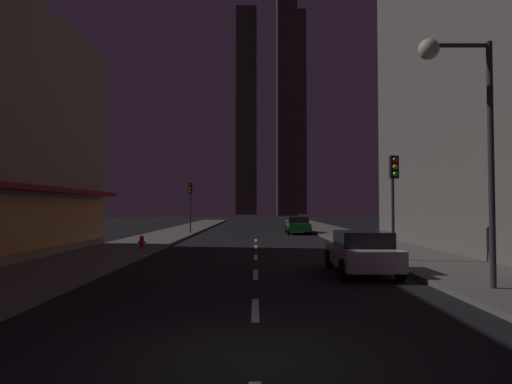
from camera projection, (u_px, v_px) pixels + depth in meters
ground_plane at (256, 234)px, 38.64m from camera, size 78.00×136.00×0.10m
sidewalk_right at (337, 233)px, 38.64m from camera, size 4.00×76.00×0.15m
sidewalk_left at (175, 233)px, 38.65m from camera, size 4.00×76.00×0.15m
lane_marking_center at (256, 265)px, 17.66m from camera, size 0.16×28.20×0.01m
skyscraper_distant_tall at (247, 111)px, 146.84m from camera, size 6.67×7.00×67.46m
skyscraper_distant_mid at (287, 93)px, 128.56m from camera, size 5.56×8.38×70.01m
skyscraper_distant_short at (295, 113)px, 153.52m from camera, size 7.48×8.81×68.94m
car_parked_near at (362, 252)px, 15.22m from camera, size 1.98×4.24×1.45m
car_parked_far at (298, 225)px, 38.27m from camera, size 1.98×4.24×1.45m
fire_hydrant_far_left at (142, 242)px, 23.22m from camera, size 0.42×0.30×0.65m
traffic_light_near_right at (394, 184)px, 17.86m from camera, size 0.32×0.48×4.20m
traffic_light_far_left at (190, 196)px, 37.59m from camera, size 0.32×0.48×4.20m
street_lamp_right at (459, 101)px, 11.85m from camera, size 1.96×0.56×6.58m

